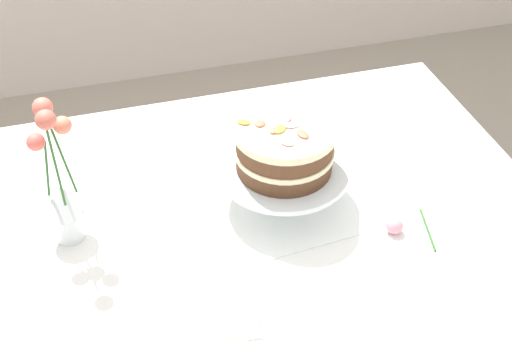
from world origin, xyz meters
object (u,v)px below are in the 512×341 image
(cake_stand, at_px, (284,173))
(layer_cake, at_px, (284,147))
(teacup, at_px, (231,334))
(dining_table, at_px, (241,254))
(fallen_rose, at_px, (396,226))
(flower_vase, at_px, (61,191))

(cake_stand, xyz_separation_m, layer_cake, (-0.00, -0.00, 0.07))
(teacup, bearing_deg, dining_table, 72.05)
(cake_stand, bearing_deg, layer_cake, -160.09)
(teacup, bearing_deg, fallen_rose, 24.11)
(layer_cake, xyz_separation_m, flower_vase, (-0.47, 0.02, -0.03))
(cake_stand, height_order, teacup, cake_stand)
(dining_table, xyz_separation_m, flower_vase, (-0.36, 0.07, 0.22))
(dining_table, bearing_deg, teacup, -107.95)
(dining_table, distance_m, flower_vase, 0.42)
(cake_stand, relative_size, layer_cake, 1.32)
(teacup, distance_m, fallen_rose, 0.45)
(layer_cake, bearing_deg, cake_stand, 19.91)
(cake_stand, distance_m, teacup, 0.41)
(fallen_rose, bearing_deg, cake_stand, 141.75)
(dining_table, relative_size, layer_cake, 6.39)
(cake_stand, relative_size, fallen_rose, 2.27)
(layer_cake, distance_m, flower_vase, 0.47)
(dining_table, xyz_separation_m, cake_stand, (0.11, 0.05, 0.17))
(dining_table, xyz_separation_m, teacup, (-0.10, -0.30, 0.12))
(dining_table, relative_size, flower_vase, 4.02)
(teacup, bearing_deg, cake_stand, 58.76)
(layer_cake, xyz_separation_m, fallen_rose, (0.20, -0.16, -0.14))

